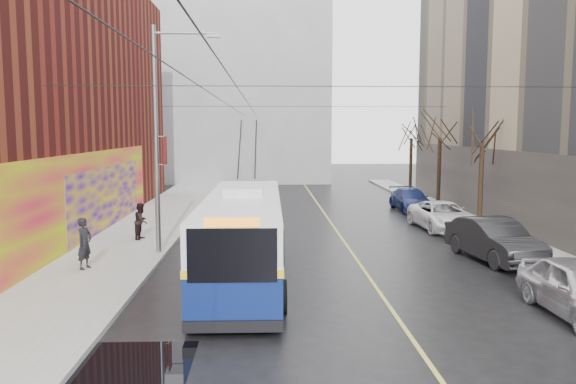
# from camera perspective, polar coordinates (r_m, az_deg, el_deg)

# --- Properties ---
(ground) EXTENTS (140.00, 140.00, 0.00)m
(ground) POSITION_cam_1_polar(r_m,az_deg,el_deg) (13.33, 6.80, -15.79)
(ground) COLOR black
(ground) RESTS_ON ground
(sidewalk_left) EXTENTS (4.00, 60.00, 0.15)m
(sidewalk_left) POSITION_cam_1_polar(r_m,az_deg,el_deg) (25.41, -15.93, -5.10)
(sidewalk_left) COLOR gray
(sidewalk_left) RESTS_ON ground
(sidewalk_right) EXTENTS (2.00, 60.00, 0.15)m
(sidewalk_right) POSITION_cam_1_polar(r_m,az_deg,el_deg) (27.03, 21.89, -4.64)
(sidewalk_right) COLOR gray
(sidewalk_right) RESTS_ON ground
(lane_line) EXTENTS (0.12, 50.00, 0.01)m
(lane_line) POSITION_cam_1_polar(r_m,az_deg,el_deg) (26.89, 5.29, -4.41)
(lane_line) COLOR #BFB74C
(lane_line) RESTS_ON ground
(building_far) EXTENTS (20.50, 12.10, 18.00)m
(building_far) POSITION_cam_1_polar(r_m,az_deg,el_deg) (57.46, -6.33, 10.31)
(building_far) COLOR gray
(building_far) RESTS_ON ground
(streetlight_pole) EXTENTS (2.65, 0.60, 9.00)m
(streetlight_pole) POSITION_cam_1_polar(r_m,az_deg,el_deg) (22.57, -12.88, 5.77)
(streetlight_pole) COLOR slate
(streetlight_pole) RESTS_ON ground
(catenary_wires) EXTENTS (18.00, 60.00, 0.22)m
(catenary_wires) POSITION_cam_1_polar(r_m,az_deg,el_deg) (26.99, -3.43, 8.96)
(catenary_wires) COLOR black
(tree_near) EXTENTS (3.20, 3.20, 6.40)m
(tree_near) POSITION_cam_1_polar(r_m,az_deg,el_deg) (30.26, 19.18, 5.93)
(tree_near) COLOR black
(tree_near) RESTS_ON ground
(tree_mid) EXTENTS (3.20, 3.20, 6.68)m
(tree_mid) POSITION_cam_1_polar(r_m,az_deg,el_deg) (36.87, 15.21, 6.50)
(tree_mid) COLOR black
(tree_mid) RESTS_ON ground
(tree_far) EXTENTS (3.20, 3.20, 6.57)m
(tree_far) POSITION_cam_1_polar(r_m,az_deg,el_deg) (43.60, 12.45, 6.37)
(tree_far) COLOR black
(tree_far) RESTS_ON ground
(puddle) EXTENTS (2.88, 3.07, 0.01)m
(puddle) POSITION_cam_1_polar(r_m,az_deg,el_deg) (12.84, -16.54, -16.90)
(puddle) COLOR black
(puddle) RESTS_ON ground
(pigeons_flying) EXTENTS (4.47, 1.46, 1.05)m
(pigeons_flying) POSITION_cam_1_polar(r_m,az_deg,el_deg) (21.57, -2.40, 12.31)
(pigeons_flying) COLOR slate
(trolleybus) EXTENTS (2.76, 11.52, 5.44)m
(trolleybus) POSITION_cam_1_polar(r_m,az_deg,el_deg) (19.02, -4.55, -4.28)
(trolleybus) COLOR #0B1A57
(trolleybus) RESTS_ON ground
(parked_car_b) EXTENTS (2.44, 5.12, 1.62)m
(parked_car_b) POSITION_cam_1_polar(r_m,az_deg,el_deg) (22.97, 20.19, -4.59)
(parked_car_b) COLOR #252527
(parked_car_b) RESTS_ON ground
(parked_car_c) EXTENTS (2.60, 5.16, 1.40)m
(parked_car_c) POSITION_cam_1_polar(r_m,az_deg,el_deg) (29.28, 15.43, -2.35)
(parked_car_c) COLOR white
(parked_car_c) RESTS_ON ground
(parked_car_d) EXTENTS (2.07, 4.74, 1.36)m
(parked_car_d) POSITION_cam_1_polar(r_m,az_deg,el_deg) (35.68, 12.38, -0.78)
(parked_car_d) COLOR navy
(parked_car_d) RESTS_ON ground
(following_car) EXTENTS (1.97, 4.45, 1.49)m
(following_car) POSITION_cam_1_polar(r_m,az_deg,el_deg) (34.19, -5.32, -0.85)
(following_car) COLOR #A4A4A9
(following_car) RESTS_ON ground
(pedestrian_a) EXTENTS (0.62, 0.77, 1.81)m
(pedestrian_a) POSITION_cam_1_polar(r_m,az_deg,el_deg) (20.95, -19.97, -4.92)
(pedestrian_a) COLOR black
(pedestrian_a) RESTS_ON sidewalk_left
(pedestrian_b) EXTENTS (0.74, 0.89, 1.63)m
(pedestrian_b) POSITION_cam_1_polar(r_m,az_deg,el_deg) (25.85, -14.67, -2.88)
(pedestrian_b) COLOR black
(pedestrian_b) RESTS_ON sidewalk_left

